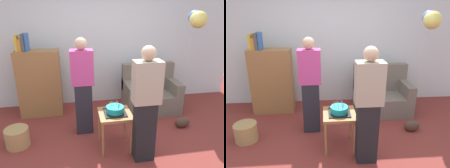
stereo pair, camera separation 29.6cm
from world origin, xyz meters
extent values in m
plane|color=maroon|center=(0.00, 0.00, 0.00)|extent=(8.00, 8.00, 0.00)
cube|color=silver|center=(0.00, 2.05, 1.35)|extent=(6.00, 0.10, 2.70)
cube|color=#6B6056|center=(0.87, 1.31, 0.20)|extent=(1.10, 0.70, 0.40)
cube|color=#6B6056|center=(0.87, 1.58, 0.68)|extent=(1.10, 0.16, 0.56)
cube|color=#6B6056|center=(0.40, 1.31, 0.52)|extent=(0.16, 0.70, 0.24)
cube|color=#6B6056|center=(1.34, 1.31, 0.52)|extent=(0.16, 0.70, 0.24)
cube|color=olive|center=(-1.33, 1.56, 0.65)|extent=(0.80, 0.36, 1.30)
cube|color=gold|center=(-1.65, 1.56, 1.44)|extent=(0.05, 0.19, 0.29)
cube|color=orange|center=(-1.59, 1.56, 1.41)|extent=(0.05, 0.22, 0.22)
cube|color=#4C4C51|center=(-1.53, 1.56, 1.46)|extent=(0.06, 0.25, 0.31)
cube|color=#3366B7|center=(-1.48, 1.56, 1.46)|extent=(0.04, 0.23, 0.31)
cube|color=olive|center=(-0.10, 0.24, 0.56)|extent=(0.48, 0.48, 0.04)
cylinder|color=olive|center=(-0.31, 0.03, 0.27)|extent=(0.04, 0.04, 0.54)
cylinder|color=olive|center=(0.11, 0.03, 0.27)|extent=(0.04, 0.04, 0.54)
cylinder|color=olive|center=(-0.31, 0.45, 0.27)|extent=(0.04, 0.04, 0.54)
cylinder|color=olive|center=(0.11, 0.45, 0.27)|extent=(0.04, 0.04, 0.54)
cube|color=black|center=(-0.10, 0.24, 0.59)|extent=(0.32, 0.32, 0.02)
cylinder|color=teal|center=(-0.10, 0.24, 0.64)|extent=(0.26, 0.26, 0.09)
cylinder|color=#66B2E5|center=(-0.03, 0.24, 0.71)|extent=(0.01, 0.01, 0.05)
cylinder|color=#F2CC4C|center=(-0.05, 0.28, 0.72)|extent=(0.01, 0.01, 0.06)
cylinder|color=#66B2E5|center=(-0.06, 0.32, 0.72)|extent=(0.01, 0.01, 0.06)
cylinder|color=#66B2E5|center=(-0.11, 0.30, 0.72)|extent=(0.01, 0.01, 0.06)
cylinder|color=#F2CC4C|center=(-0.14, 0.30, 0.72)|extent=(0.01, 0.01, 0.06)
cylinder|color=#F2CC4C|center=(-0.17, 0.27, 0.72)|extent=(0.01, 0.01, 0.06)
cylinder|color=#66B2E5|center=(-0.16, 0.23, 0.72)|extent=(0.01, 0.01, 0.05)
cylinder|color=#F2CC4C|center=(-0.14, 0.18, 0.72)|extent=(0.01, 0.01, 0.06)
cylinder|color=#EA668C|center=(-0.11, 0.15, 0.72)|extent=(0.01, 0.01, 0.06)
cylinder|color=#EA668C|center=(-0.06, 0.17, 0.72)|extent=(0.01, 0.01, 0.05)
cylinder|color=#EA668C|center=(-0.05, 0.20, 0.72)|extent=(0.01, 0.01, 0.06)
cube|color=#23232D|center=(-0.53, 0.76, 0.44)|extent=(0.28, 0.20, 0.88)
cube|color=#C6428E|center=(-0.53, 0.76, 1.16)|extent=(0.36, 0.22, 0.56)
sphere|color=#D1A889|center=(-0.53, 0.76, 1.53)|extent=(0.19, 0.19, 0.19)
cube|color=black|center=(0.26, -0.09, 0.44)|extent=(0.28, 0.20, 0.88)
cube|color=#B2A893|center=(0.26, -0.09, 1.16)|extent=(0.36, 0.22, 0.56)
sphere|color=#D1A889|center=(0.26, -0.09, 1.53)|extent=(0.19, 0.19, 0.19)
cylinder|color=#A88451|center=(-1.59, 0.52, 0.15)|extent=(0.36, 0.36, 0.30)
ellipsoid|color=#473328|center=(1.21, 0.58, 0.10)|extent=(0.28, 0.14, 0.20)
cylinder|color=silver|center=(1.52, 1.20, 0.92)|extent=(0.00, 0.00, 1.84)
sphere|color=#668ED6|center=(1.59, 1.25, 1.89)|extent=(0.24, 0.24, 0.24)
sphere|color=#E5D666|center=(1.58, 1.11, 1.84)|extent=(0.31, 0.31, 0.31)
camera|label=1|loc=(-0.62, -2.52, 2.07)|focal=34.12mm
camera|label=2|loc=(-0.33, -2.55, 2.07)|focal=34.12mm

